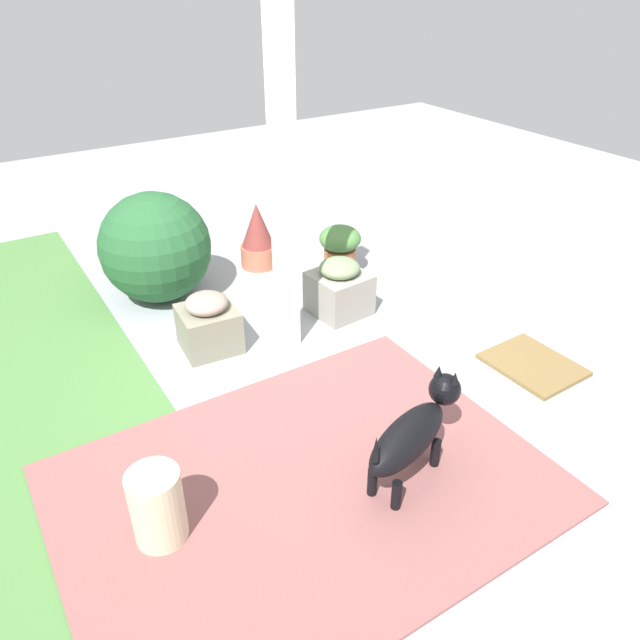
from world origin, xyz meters
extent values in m
plane|color=#989DA2|center=(0.00, 0.00, 0.00)|extent=(12.00, 12.00, 0.00)
cube|color=#895351|center=(-0.94, 0.65, 0.01)|extent=(1.80, 2.40, 0.02)
cube|color=white|center=(0.28, 0.06, 1.14)|extent=(0.13, 0.13, 2.28)
cube|color=gray|center=(0.44, -0.47, 0.16)|extent=(0.42, 0.43, 0.32)
ellipsoid|color=gray|center=(0.44, -0.47, 0.37)|extent=(0.30, 0.30, 0.13)
cube|color=gray|center=(0.50, 0.55, 0.15)|extent=(0.39, 0.40, 0.30)
ellipsoid|color=gray|center=(0.50, 0.55, 0.35)|extent=(0.29, 0.29, 0.13)
sphere|color=#25582F|center=(1.39, 0.58, 0.42)|extent=(0.84, 0.84, 0.84)
cylinder|color=#BC664B|center=(1.48, -0.33, 0.09)|extent=(0.31, 0.31, 0.19)
cone|color=brown|center=(1.48, -0.33, 0.38)|extent=(0.28, 0.28, 0.37)
cylinder|color=#AB6239|center=(0.97, -0.83, 0.12)|extent=(0.26, 0.26, 0.23)
ellipsoid|color=#4B7B3E|center=(0.97, -0.83, 0.33)|extent=(0.34, 0.34, 0.21)
ellipsoid|color=black|center=(-1.18, 0.21, 0.29)|extent=(0.38, 0.63, 0.22)
sphere|color=black|center=(-1.07, -0.13, 0.38)|extent=(0.17, 0.17, 0.17)
cone|color=black|center=(-1.02, -0.11, 0.48)|extent=(0.05, 0.05, 0.07)
cone|color=black|center=(-1.11, -0.14, 0.48)|extent=(0.05, 0.05, 0.07)
cylinder|color=black|center=(-1.05, 0.05, 0.09)|extent=(0.05, 0.05, 0.18)
cylinder|color=black|center=(-1.19, 0.01, 0.09)|extent=(0.05, 0.05, 0.18)
cylinder|color=black|center=(-1.17, 0.41, 0.09)|extent=(0.05, 0.05, 0.18)
cylinder|color=black|center=(-1.31, 0.36, 0.09)|extent=(0.05, 0.05, 0.18)
cone|color=black|center=(-1.27, 0.48, 0.43)|extent=(0.04, 0.04, 0.14)
cylinder|color=beige|center=(-0.86, 1.38, 0.20)|extent=(0.24, 0.24, 0.39)
cube|color=brown|center=(-0.84, -1.15, 0.01)|extent=(0.58, 0.49, 0.03)
camera|label=1|loc=(-2.86, 1.77, 2.33)|focal=34.13mm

